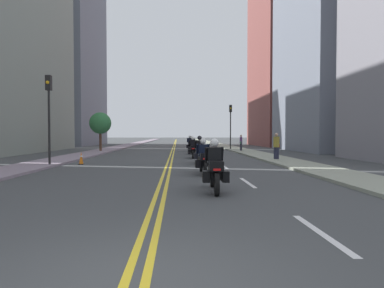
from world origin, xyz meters
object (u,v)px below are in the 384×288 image
object	(u,v)px
motorcycle_0	(215,170)
motorcycle_1	(203,159)
motorcycle_3	(193,149)
pedestrian_1	(276,146)
street_tree_0	(100,123)
motorcycle_2	(200,152)
motorcycle_4	(192,147)
motorcycle_5	(190,145)
pedestrian_0	(241,143)
traffic_light_far	(231,119)
traffic_cone_0	(81,158)
traffic_light_near	(49,104)

from	to	relation	value
motorcycle_0	motorcycle_1	world-z (taller)	motorcycle_0
motorcycle_3	pedestrian_1	size ratio (longest dim) A/B	1.17
motorcycle_1	street_tree_0	xyz separation A→B (m)	(-8.68, 18.36, 2.17)
motorcycle_2	street_tree_0	xyz separation A→B (m)	(-8.86, 13.40, 2.14)
motorcycle_1	motorcycle_4	distance (m)	14.27
motorcycle_5	pedestrian_0	xyz separation A→B (m)	(5.10, -0.58, 0.20)
motorcycle_1	traffic_light_far	distance (m)	22.90
pedestrian_1	street_tree_0	bearing A→B (deg)	104.71
motorcycle_4	traffic_cone_0	bearing A→B (deg)	-125.67
motorcycle_1	motorcycle_2	world-z (taller)	motorcycle_2
traffic_cone_0	traffic_light_near	world-z (taller)	traffic_light_near
traffic_cone_0	pedestrian_0	distance (m)	17.95
motorcycle_0	pedestrian_1	distance (m)	12.61
traffic_light_far	street_tree_0	size ratio (longest dim) A/B	1.29
traffic_light_far	motorcycle_0	bearing A→B (deg)	-100.20
traffic_cone_0	traffic_light_near	size ratio (longest dim) A/B	0.15
motorcycle_3	pedestrian_0	bearing A→B (deg)	61.05
motorcycle_0	street_tree_0	size ratio (longest dim) A/B	0.58
motorcycle_3	street_tree_0	bearing A→B (deg)	137.29
motorcycle_4	street_tree_0	distance (m)	9.97
traffic_cone_0	traffic_light_far	size ratio (longest dim) A/B	0.15
traffic_cone_0	pedestrian_0	xyz separation A→B (m)	(11.90, 13.42, 0.50)
motorcycle_5	motorcycle_3	bearing A→B (deg)	-91.88
motorcycle_1	traffic_light_near	size ratio (longest dim) A/B	0.46
motorcycle_3	traffic_light_far	xyz separation A→B (m)	(4.77, 12.48, 2.81)
motorcycle_0	motorcycle_1	xyz separation A→B (m)	(0.01, 4.38, -0.01)
pedestrian_0	traffic_cone_0	bearing A→B (deg)	-24.32
motorcycle_1	motorcycle_2	distance (m)	4.97
pedestrian_1	traffic_cone_0	bearing A→B (deg)	153.28
motorcycle_5	traffic_light_far	distance (m)	6.31
motorcycle_3	pedestrian_1	world-z (taller)	pedestrian_1
motorcycle_1	motorcycle_5	bearing A→B (deg)	87.89
motorcycle_5	traffic_light_near	xyz separation A→B (m)	(-8.13, -15.21, 2.69)
motorcycle_2	motorcycle_3	size ratio (longest dim) A/B	1.03
traffic_light_far	motorcycle_1	bearing A→B (deg)	-102.14
motorcycle_0	traffic_light_far	world-z (taller)	traffic_light_far
pedestrian_1	motorcycle_0	bearing A→B (deg)	-151.51
traffic_cone_0	pedestrian_0	bearing A→B (deg)	48.44
motorcycle_0	traffic_light_far	distance (m)	27.17
traffic_light_near	motorcycle_2	bearing A→B (deg)	8.26
traffic_light_far	pedestrian_0	world-z (taller)	traffic_light_far
motorcycle_2	traffic_light_near	bearing A→B (deg)	-174.91
traffic_light_near	pedestrian_1	distance (m)	13.96
motorcycle_0	traffic_light_near	distance (m)	11.74
motorcycle_1	pedestrian_0	xyz separation A→B (m)	(5.22, 18.41, 0.22)
motorcycle_2	traffic_cone_0	world-z (taller)	motorcycle_2
motorcycle_4	traffic_light_far	xyz separation A→B (m)	(4.63, 7.95, 2.80)
street_tree_0	motorcycle_0	bearing A→B (deg)	-69.13
motorcycle_3	motorcycle_5	bearing A→B (deg)	91.36
motorcycle_3	motorcycle_5	size ratio (longest dim) A/B	0.96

